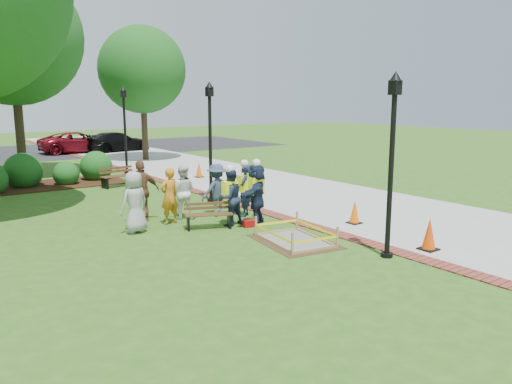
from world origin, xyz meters
TOP-DOWN VIEW (x-y plane):
  - ground at (0.00, 0.00)m, footprint 100.00×100.00m
  - sidewalk at (5.00, 10.00)m, footprint 6.00×60.00m
  - brick_edging at (1.75, 10.00)m, footprint 0.50×60.00m
  - mulch_bed at (-3.00, 12.00)m, footprint 7.00×3.00m
  - parking_lot at (0.00, 27.00)m, footprint 36.00×12.00m
  - wet_concrete_pad at (0.32, -0.77)m, footprint 2.04×2.54m
  - bench_near at (-0.79, 1.72)m, footprint 1.42×0.93m
  - bench_far at (-0.32, 9.92)m, footprint 1.59×0.75m
  - cone_front at (2.47, -3.27)m, footprint 0.42×0.42m
  - cone_back at (2.97, -0.37)m, footprint 0.37×0.37m
  - cone_far at (3.66, 10.12)m, footprint 0.38×0.38m
  - toolbox at (0.26, 1.18)m, footprint 0.44×0.29m
  - lamp_near at (1.25, -3.00)m, footprint 0.28×0.28m
  - lamp_mid at (1.25, 5.00)m, footprint 0.28×0.28m
  - lamp_far at (1.25, 13.00)m, footprint 0.28×0.28m
  - tree_back at (-3.01, 15.20)m, footprint 6.28×6.28m
  - tree_right at (4.48, 18.14)m, footprint 5.12×5.12m
  - shrub_b at (-3.60, 12.19)m, footprint 1.56×1.56m
  - shrub_c at (-1.99, 11.70)m, footprint 1.11×1.11m
  - shrub_d at (-0.48, 12.28)m, footprint 1.44×1.44m
  - shrub_e at (-3.14, 13.29)m, footprint 1.00×1.00m
  - casual_person_a at (-2.66, 2.54)m, footprint 0.62×0.48m
  - casual_person_b at (-1.44, 2.88)m, footprint 0.59×0.43m
  - casual_person_c at (-0.81, 3.26)m, footprint 0.64×0.58m
  - casual_person_d at (-1.98, 3.63)m, footprint 0.62×0.43m
  - casual_person_e at (0.23, 2.93)m, footprint 0.55×0.37m
  - hivis_worker_a at (0.63, 1.35)m, footprint 0.68×0.64m
  - hivis_worker_b at (0.92, 2.39)m, footprint 0.62×0.61m
  - hivis_worker_c at (-0.08, 1.69)m, footprint 0.56×0.40m
  - parked_car_c at (2.47, 24.81)m, footprint 2.14×4.81m
  - parked_car_d at (4.99, 24.16)m, footprint 2.61×4.77m

SIDE VIEW (x-z plane):
  - ground at x=0.00m, z-range 0.00..0.00m
  - shrub_b at x=-3.60m, z-range -0.78..0.78m
  - shrub_c at x=-1.99m, z-range -0.55..0.55m
  - shrub_d at x=-0.48m, z-range -0.72..0.72m
  - shrub_e at x=-3.14m, z-range -0.50..0.50m
  - parked_car_c at x=2.47m, z-range -0.78..0.78m
  - parked_car_d at x=4.99m, z-range -0.74..0.74m
  - parking_lot at x=0.00m, z-range 0.00..0.01m
  - sidewalk at x=5.00m, z-range 0.00..0.02m
  - brick_edging at x=1.75m, z-range 0.00..0.03m
  - mulch_bed at x=-3.00m, z-range -0.01..0.04m
  - toolbox at x=0.26m, z-range 0.00..0.20m
  - bench_near at x=-0.79m, z-range -0.13..0.60m
  - wet_concrete_pad at x=0.32m, z-range -0.04..0.51m
  - bench_far at x=-0.32m, z-range -0.15..0.68m
  - cone_back at x=2.97m, z-range -0.01..0.72m
  - cone_far at x=3.66m, z-range -0.01..0.74m
  - cone_front at x=2.47m, z-range -0.01..0.81m
  - casual_person_e at x=0.23m, z-range 0.00..1.66m
  - casual_person_b at x=-1.44m, z-range 0.00..1.67m
  - casual_person_c at x=-0.81m, z-range 0.00..1.68m
  - casual_person_a at x=-2.66m, z-range 0.00..1.71m
  - hivis_worker_c at x=-0.08m, z-range 0.00..1.79m
  - hivis_worker_b at x=0.92m, z-range 0.00..1.80m
  - casual_person_d at x=-1.98m, z-range 0.00..1.85m
  - hivis_worker_a at x=0.63m, z-range -0.01..1.93m
  - lamp_near at x=1.25m, z-range 0.35..4.61m
  - lamp_mid at x=1.25m, z-range 0.35..4.61m
  - lamp_far at x=1.25m, z-range 0.35..4.61m
  - tree_right at x=4.48m, z-range 1.38..9.30m
  - tree_back at x=-3.01m, z-range 1.66..11.27m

